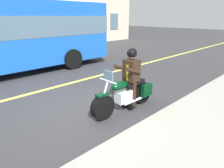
{
  "coord_description": "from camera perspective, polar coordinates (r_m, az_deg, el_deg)",
  "views": [
    {
      "loc": [
        3.12,
        4.52,
        2.55
      ],
      "look_at": [
        -0.52,
        0.79,
        0.75
      ],
      "focal_mm": 31.75,
      "sensor_mm": 36.0,
      "label": 1
    }
  ],
  "objects": [
    {
      "name": "lane_center_stripe",
      "position": [
        7.66,
        -17.64,
        -1.3
      ],
      "size": [
        60.0,
        0.16,
        0.01
      ],
      "primitive_type": "cube",
      "color": "#E5DB4C",
      "rests_on": "ground_plane"
    },
    {
      "name": "ground_plane",
      "position": [
        6.05,
        -8.84,
        -6.11
      ],
      "size": [
        80.0,
        80.0,
        0.0
      ],
      "primitive_type": "plane",
      "color": "#333335"
    },
    {
      "name": "rider_main",
      "position": [
        5.54,
        5.46,
        3.08
      ],
      "size": [
        0.63,
        0.56,
        1.74
      ],
      "color": "black",
      "rests_on": "ground_plane"
    },
    {
      "name": "motorcycle_main",
      "position": [
        5.59,
        3.99,
        -3.04
      ],
      "size": [
        2.22,
        0.63,
        1.26
      ],
      "color": "black",
      "rests_on": "ground_plane"
    }
  ]
}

